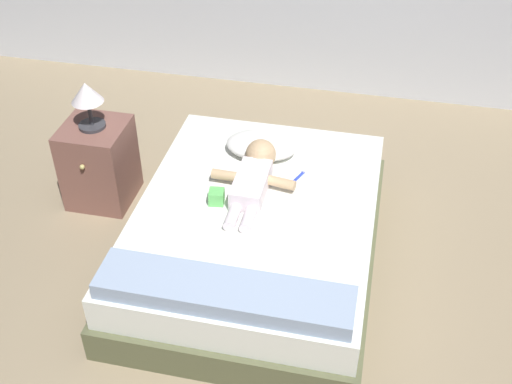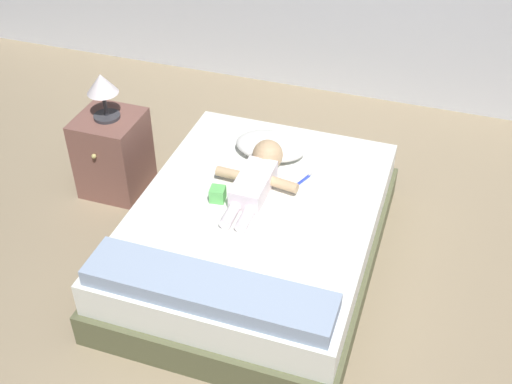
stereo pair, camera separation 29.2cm
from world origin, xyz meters
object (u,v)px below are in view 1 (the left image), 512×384
toothbrush (298,177)px  lamp (87,96)px  baby (254,176)px  bed (256,234)px  pillow (262,145)px  toy_block (217,197)px  nightstand (99,163)px

toothbrush → lamp: (-1.26, 0.05, 0.34)m
toothbrush → baby: bearing=-153.1°
bed → lamp: (-1.08, 0.35, 0.55)m
pillow → baby: size_ratio=0.62×
pillow → lamp: lamp is taller
baby → lamp: lamp is taller
pillow → toothbrush: (0.26, -0.20, -0.05)m
baby → toy_block: size_ratio=7.53×
toothbrush → toy_block: (-0.40, -0.31, 0.03)m
lamp → toy_block: lamp is taller
baby → toy_block: 0.26m
toothbrush → nightstand: (-1.26, 0.05, -0.13)m
toothbrush → toy_block: 0.51m
pillow → toy_block: (-0.14, -0.51, -0.02)m
bed → toothbrush: size_ratio=11.56×
baby → lamp: bearing=170.6°
nightstand → lamp: lamp is taller
baby → lamp: 1.08m
baby → lamp: size_ratio=2.31×
bed → nightstand: 1.14m
nightstand → toothbrush: bearing=-2.3°
baby → toothbrush: baby is taller
bed → toothbrush: toothbrush is taller
toothbrush → toy_block: toy_block is taller
pillow → baby: (0.02, -0.32, 0.01)m
toothbrush → nightstand: bearing=177.7°
lamp → toy_block: (0.86, -0.37, -0.31)m
bed → lamp: lamp is taller
toy_block → bed: bearing=3.3°
baby → nightstand: baby is taller
nightstand → lamp: size_ratio=1.81×
lamp → pillow: bearing=8.4°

